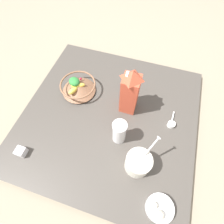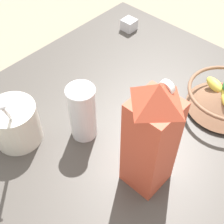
# 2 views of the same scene
# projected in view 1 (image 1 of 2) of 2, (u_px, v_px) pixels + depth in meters

# --- Properties ---
(ground_plane) EXTENTS (6.00, 6.00, 0.00)m
(ground_plane) POSITION_uv_depth(u_px,v_px,m) (109.00, 119.00, 1.01)
(ground_plane) COLOR gray
(countertop) EXTENTS (0.95, 0.95, 0.04)m
(countertop) POSITION_uv_depth(u_px,v_px,m) (109.00, 117.00, 0.99)
(countertop) COLOR #47423D
(countertop) RESTS_ON ground_plane
(fruit_bowl) EXTENTS (0.21, 0.21, 0.09)m
(fruit_bowl) POSITION_uv_depth(u_px,v_px,m) (78.00, 87.00, 1.02)
(fruit_bowl) COLOR brown
(fruit_bowl) RESTS_ON countertop
(milk_carton) EXTENTS (0.08, 0.08, 0.29)m
(milk_carton) POSITION_uv_depth(u_px,v_px,m) (130.00, 92.00, 0.87)
(milk_carton) COLOR #CC4C33
(milk_carton) RESTS_ON countertop
(yogurt_tub) EXTENTS (0.15, 0.12, 0.21)m
(yogurt_tub) POSITION_uv_depth(u_px,v_px,m) (138.00, 163.00, 0.78)
(yogurt_tub) COLOR silver
(yogurt_tub) RESTS_ON countertop
(drinking_cup) EXTENTS (0.07, 0.07, 0.15)m
(drinking_cup) POSITION_uv_depth(u_px,v_px,m) (119.00, 132.00, 0.84)
(drinking_cup) COLOR white
(drinking_cup) RESTS_ON countertop
(spice_jar) EXTENTS (0.05, 0.05, 0.04)m
(spice_jar) POSITION_uv_depth(u_px,v_px,m) (21.00, 152.00, 0.85)
(spice_jar) COLOR silver
(spice_jar) RESTS_ON countertop
(measuring_scoop) EXTENTS (0.10, 0.04, 0.02)m
(measuring_scoop) POSITION_uv_depth(u_px,v_px,m) (171.00, 124.00, 0.94)
(measuring_scoop) COLOR white
(measuring_scoop) RESTS_ON countertop
(garlic_bowl) EXTENTS (0.12, 0.12, 0.06)m
(garlic_bowl) POSITION_uv_depth(u_px,v_px,m) (159.00, 209.00, 0.73)
(garlic_bowl) COLOR white
(garlic_bowl) RESTS_ON countertop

